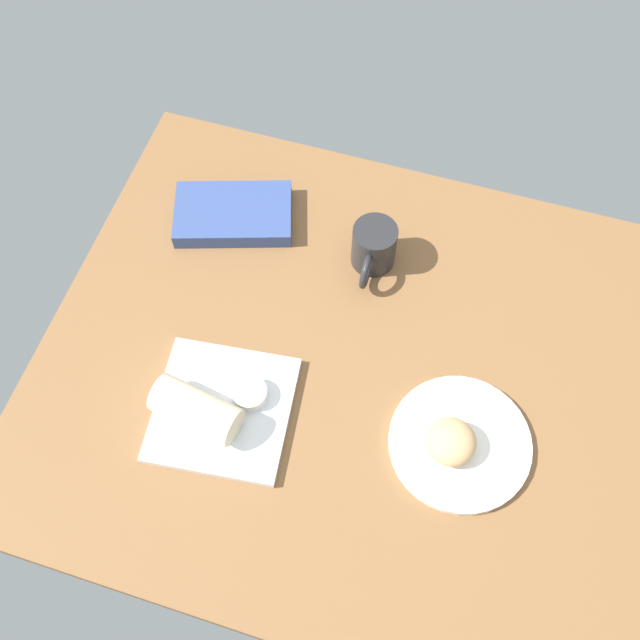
% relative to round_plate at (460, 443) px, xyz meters
% --- Properties ---
extents(dining_table, '(1.10, 0.90, 0.04)m').
position_rel_round_plate_xyz_m(dining_table, '(0.19, -0.08, -0.03)').
color(dining_table, brown).
rests_on(dining_table, ground).
extents(round_plate, '(0.23, 0.23, 0.01)m').
position_rel_round_plate_xyz_m(round_plate, '(0.00, 0.00, 0.00)').
color(round_plate, white).
rests_on(round_plate, dining_table).
extents(scone_pastry, '(0.11, 0.11, 0.05)m').
position_rel_round_plate_xyz_m(scone_pastry, '(0.02, 0.01, 0.03)').
color(scone_pastry, tan).
rests_on(scone_pastry, round_plate).
extents(square_plate, '(0.25, 0.25, 0.02)m').
position_rel_round_plate_xyz_m(square_plate, '(0.39, 0.06, 0.00)').
color(square_plate, white).
rests_on(square_plate, dining_table).
extents(sauce_cup, '(0.06, 0.06, 0.02)m').
position_rel_round_plate_xyz_m(sauce_cup, '(0.35, 0.03, 0.02)').
color(sauce_cup, silver).
rests_on(sauce_cup, square_plate).
extents(breakfast_wrap, '(0.15, 0.09, 0.07)m').
position_rel_round_plate_xyz_m(breakfast_wrap, '(0.42, 0.08, 0.04)').
color(breakfast_wrap, beige).
rests_on(breakfast_wrap, square_plate).
extents(book_stack, '(0.25, 0.19, 0.03)m').
position_rel_round_plate_xyz_m(book_stack, '(0.51, -0.31, 0.01)').
color(book_stack, '#33477F').
rests_on(book_stack, dining_table).
extents(coffee_mug, '(0.08, 0.13, 0.09)m').
position_rel_round_plate_xyz_m(coffee_mug, '(0.23, -0.30, 0.04)').
color(coffee_mug, '#262628').
rests_on(coffee_mug, dining_table).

